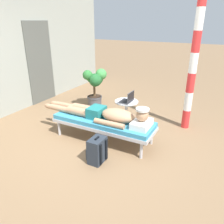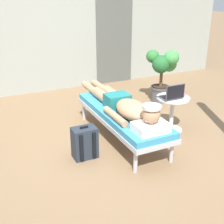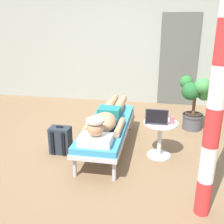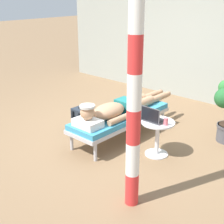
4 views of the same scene
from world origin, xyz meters
The scene contains 10 objects.
ground_plane centered at (0.00, 0.00, 0.00)m, with size 40.00×40.00×0.00m, color #846647.
house_wall_back centered at (0.21, 2.63, 1.35)m, with size 7.60×0.20×2.70m, color #999E93.
house_door_panel centered at (1.33, 2.52, 1.02)m, with size 0.84×0.03×2.04m, color #545651.
lounge_chair centered at (0.21, 0.01, 0.35)m, with size 0.60×1.87×0.42m.
person_reclining centered at (0.21, -0.05, 0.52)m, with size 0.53×2.17×0.33m.
side_table centered at (0.99, -0.09, 0.36)m, with size 0.48×0.48×0.52m.
laptop centered at (0.93, -0.14, 0.58)m, with size 0.31×0.24×0.23m.
drink_glass centered at (1.14, -0.13, 0.57)m, with size 0.06×0.06×0.10m, color #D86672.
backpack centered at (-0.44, -0.26, 0.20)m, with size 0.30×0.26×0.42m.
potted_plant centered at (1.58, 1.02, 0.58)m, with size 0.57×0.54×0.97m.
Camera 2 is at (-1.54, -3.34, 1.97)m, focal length 47.75 mm.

